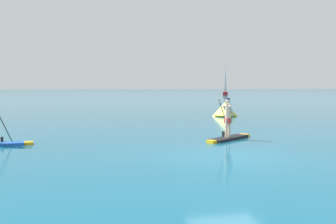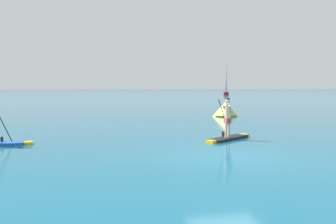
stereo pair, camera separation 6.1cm
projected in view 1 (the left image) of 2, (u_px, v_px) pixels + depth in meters
ground at (230, 156)px, 12.25m from camera, size 440.00×440.00×0.00m
paddleboarder_mid_center at (229, 130)px, 16.02m from camera, size 2.59×2.05×1.84m
race_marker_buoy at (225, 110)px, 28.13m from camera, size 1.66×1.66×1.09m
sailboat_right_horizon at (225, 91)px, 91.76m from camera, size 2.87×4.96×7.59m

